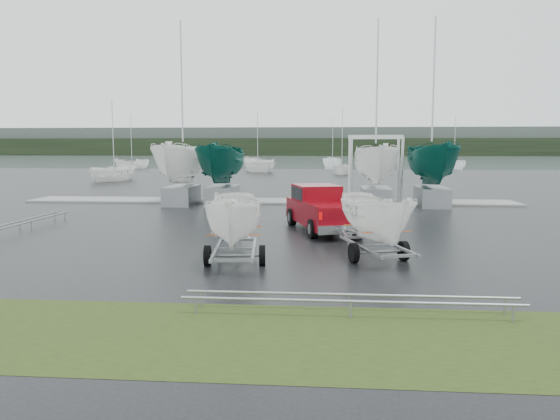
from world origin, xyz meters
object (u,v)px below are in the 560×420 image
object	(u,v)px
trailer_hitched	(378,177)
trailer_parked	(235,177)
boat_hoist	(375,159)
pickup_truck	(320,207)

from	to	relation	value
trailer_hitched	trailer_parked	distance (m)	4.30
boat_hoist	pickup_truck	bearing A→B (deg)	-106.21
boat_hoist	trailer_hitched	bearing A→B (deg)	-94.85
trailer_hitched	trailer_parked	xyz separation A→B (m)	(-4.21, -0.89, 0.04)
trailer_hitched	boat_hoist	bearing A→B (deg)	68.70
pickup_truck	trailer_hitched	bearing A→B (deg)	-90.00
trailer_parked	pickup_truck	bearing A→B (deg)	64.40
trailer_hitched	trailer_parked	world-z (taller)	trailer_parked
pickup_truck	boat_hoist	xyz separation A→B (m)	(3.21, 11.03, 1.72)
trailer_parked	boat_hoist	size ratio (longest dim) A/B	1.15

